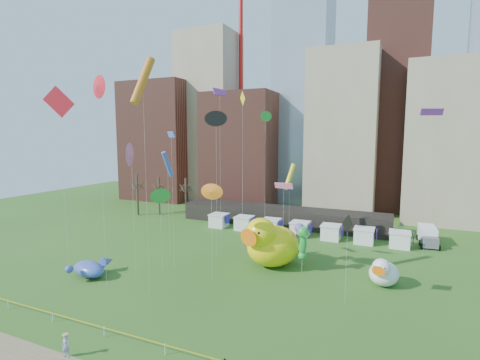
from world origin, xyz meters
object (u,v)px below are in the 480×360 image
at_px(seahorse_purple, 299,235).
at_px(big_duck, 271,243).
at_px(woman, 66,346).
at_px(whale_inflatable, 90,268).
at_px(box_truck, 428,235).
at_px(seahorse_green, 302,240).
at_px(small_duck, 383,272).

bearing_deg(seahorse_purple, big_duck, -152.62).
bearing_deg(woman, whale_inflatable, 116.10).
bearing_deg(box_truck, seahorse_purple, -138.68).
xyz_separation_m(big_duck, woman, (-7.69, -24.08, -2.11)).
bearing_deg(box_truck, whale_inflatable, -144.93).
bearing_deg(seahorse_green, small_duck, -25.28).
bearing_deg(woman, big_duck, 57.94).
height_order(seahorse_purple, woman, seahorse_purple).
height_order(whale_inflatable, woman, whale_inflatable).
height_order(big_duck, woman, big_duck).
xyz_separation_m(big_duck, seahorse_purple, (2.99, 2.53, 0.73)).
xyz_separation_m(seahorse_purple, woman, (-10.68, -26.61, -2.85)).
relative_size(box_truck, woman, 3.70).
distance_m(whale_inflatable, woman, 16.28).
height_order(small_duck, whale_inflatable, small_duck).
height_order(small_duck, woman, small_duck).
bearing_deg(whale_inflatable, woman, -37.71).
height_order(seahorse_green, woman, seahorse_green).
xyz_separation_m(small_duck, box_truck, (5.49, 19.32, -0.18)).
height_order(seahorse_green, seahorse_purple, seahorse_green).
relative_size(small_duck, box_truck, 0.74).
height_order(big_duck, seahorse_purple, big_duck).
xyz_separation_m(seahorse_green, box_truck, (14.63, 19.14, -2.67)).
relative_size(whale_inflatable, woman, 3.58).
distance_m(small_duck, whale_inflatable, 33.40).
xyz_separation_m(seahorse_green, whale_inflatable, (-22.39, -11.19, -3.05)).
distance_m(big_duck, box_truck, 26.50).
xyz_separation_m(small_duck, woman, (-20.96, -23.40, -0.65)).
bearing_deg(whale_inflatable, small_duck, 31.09).
height_order(big_duck, box_truck, big_duck).
distance_m(big_duck, seahorse_green, 4.30).
bearing_deg(big_duck, whale_inflatable, -123.11).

